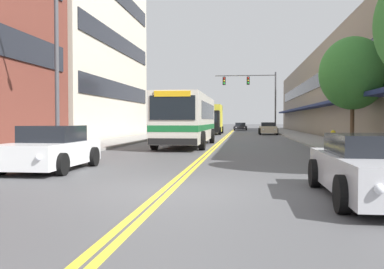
# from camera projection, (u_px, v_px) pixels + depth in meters

# --- Properties ---
(ground_plane) EXTENTS (240.00, 240.00, 0.00)m
(ground_plane) POSITION_uv_depth(u_px,v_px,m) (229.00, 135.00, 46.34)
(ground_plane) COLOR #4C4C4F
(sidewalk_left) EXTENTS (3.10, 106.00, 0.14)m
(sidewalk_left) POSITION_uv_depth(u_px,v_px,m) (165.00, 134.00, 47.19)
(sidewalk_left) COLOR gray
(sidewalk_left) RESTS_ON ground_plane
(sidewalk_right) EXTENTS (3.10, 106.00, 0.14)m
(sidewalk_right) POSITION_uv_depth(u_px,v_px,m) (295.00, 134.00, 45.48)
(sidewalk_right) COLOR gray
(sidewalk_right) RESTS_ON ground_plane
(centre_line) EXTENTS (0.34, 106.00, 0.01)m
(centre_line) POSITION_uv_depth(u_px,v_px,m) (229.00, 135.00, 46.34)
(centre_line) COLOR yellow
(centre_line) RESTS_ON ground_plane
(storefront_row_right) EXTENTS (9.10, 68.00, 8.78)m
(storefront_row_right) POSITION_uv_depth(u_px,v_px,m) (352.00, 93.00, 44.63)
(storefront_row_right) COLOR gray
(storefront_row_right) RESTS_ON ground_plane
(city_bus) EXTENTS (2.83, 11.18, 3.03)m
(city_bus) POSITION_uv_depth(u_px,v_px,m) (188.00, 118.00, 26.20)
(city_bus) COLOR silver
(city_bus) RESTS_ON ground_plane
(car_white_parked_left_near) EXTENTS (2.07, 4.24, 1.40)m
(car_white_parked_left_near) POSITION_uv_depth(u_px,v_px,m) (51.00, 150.00, 13.43)
(car_white_parked_left_near) COLOR white
(car_white_parked_left_near) RESTS_ON ground_plane
(car_red_parked_left_mid) EXTENTS (2.16, 4.44, 1.29)m
(car_red_parked_left_mid) POSITION_uv_depth(u_px,v_px,m) (183.00, 130.00, 41.99)
(car_red_parked_left_mid) COLOR maroon
(car_red_parked_left_mid) RESTS_ON ground_plane
(car_silver_parked_right_foreground) EXTENTS (2.21, 4.76, 1.28)m
(car_silver_parked_right_foreground) POSITION_uv_depth(u_px,v_px,m) (378.00, 168.00, 8.48)
(car_silver_parked_right_foreground) COLOR #B7B7BC
(car_silver_parked_right_foreground) RESTS_ON ground_plane
(car_champagne_parked_right_mid) EXTENTS (1.99, 4.50, 1.33)m
(car_champagne_parked_right_mid) POSITION_uv_depth(u_px,v_px,m) (268.00, 129.00, 46.93)
(car_champagne_parked_right_mid) COLOR beige
(car_champagne_parked_right_mid) RESTS_ON ground_plane
(car_charcoal_moving_lead) EXTENTS (2.06, 4.59, 1.18)m
(car_charcoal_moving_lead) POSITION_uv_depth(u_px,v_px,m) (240.00, 127.00, 66.56)
(car_charcoal_moving_lead) COLOR #232328
(car_charcoal_moving_lead) RESTS_ON ground_plane
(box_truck) EXTENTS (2.68, 7.03, 3.31)m
(box_truck) POSITION_uv_depth(u_px,v_px,m) (210.00, 119.00, 48.15)
(box_truck) COLOR black
(box_truck) RESTS_ON ground_plane
(traffic_signal_mast) EXTENTS (6.95, 0.38, 7.03)m
(traffic_signal_mast) POSITION_uv_depth(u_px,v_px,m) (255.00, 90.00, 48.73)
(traffic_signal_mast) COLOR #47474C
(traffic_signal_mast) RESTS_ON ground_plane
(street_lamp_left_near) EXTENTS (2.40, 0.28, 9.24)m
(street_lamp_left_near) POSITION_uv_depth(u_px,v_px,m) (64.00, 17.00, 15.95)
(street_lamp_left_near) COLOR #47474C
(street_lamp_left_near) RESTS_ON ground_plane
(street_tree_right_mid) EXTENTS (3.59, 3.59, 5.96)m
(street_tree_right_mid) POSITION_uv_depth(u_px,v_px,m) (353.00, 73.00, 23.17)
(street_tree_right_mid) COLOR brown
(street_tree_right_mid) RESTS_ON sidewalk_right
(fire_hydrant) EXTENTS (0.35, 0.27, 0.95)m
(fire_hydrant) POSITION_uv_depth(u_px,v_px,m) (333.00, 140.00, 20.56)
(fire_hydrant) COLOR yellow
(fire_hydrant) RESTS_ON sidewalk_right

